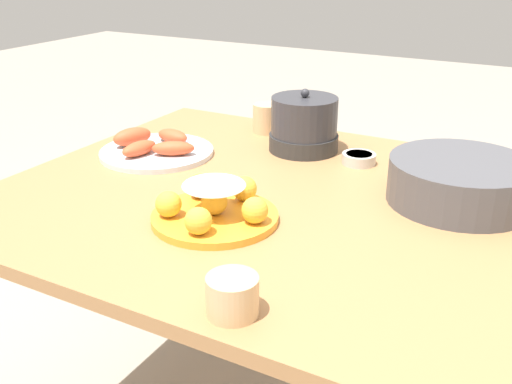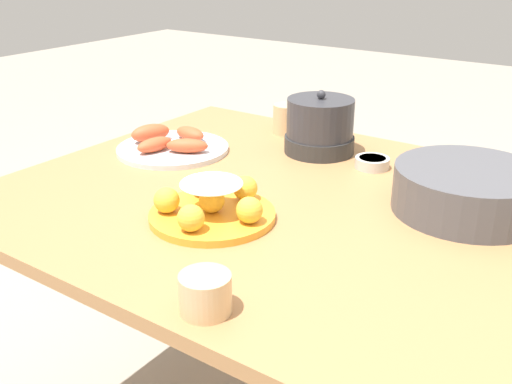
# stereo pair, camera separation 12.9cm
# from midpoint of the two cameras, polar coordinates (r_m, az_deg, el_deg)

# --- Properties ---
(dining_table) EXTENTS (1.36, 1.06, 0.76)m
(dining_table) POSITION_cam_midpoint_polar(r_m,az_deg,el_deg) (1.40, 0.89, -3.97)
(dining_table) COLOR #A87547
(dining_table) RESTS_ON ground_plane
(cake_plate) EXTENTS (0.27, 0.27, 0.09)m
(cake_plate) POSITION_cam_midpoint_polar(r_m,az_deg,el_deg) (1.25, -6.96, -1.46)
(cake_plate) COLOR gold
(cake_plate) RESTS_ON dining_table
(serving_bowl) EXTENTS (0.32, 0.32, 0.10)m
(serving_bowl) POSITION_cam_midpoint_polar(r_m,az_deg,el_deg) (1.38, 16.42, 1.02)
(serving_bowl) COLOR #4C4C51
(serving_bowl) RESTS_ON dining_table
(sauce_bowl) EXTENTS (0.09, 0.09, 0.03)m
(sauce_bowl) POSITION_cam_midpoint_polar(r_m,az_deg,el_deg) (1.58, 7.48, 3.17)
(sauce_bowl) COLOR beige
(sauce_bowl) RESTS_ON dining_table
(seafood_platter) EXTENTS (0.31, 0.31, 0.06)m
(seafood_platter) POSITION_cam_midpoint_polar(r_m,az_deg,el_deg) (1.67, -11.82, 4.09)
(seafood_platter) COLOR silver
(seafood_platter) RESTS_ON dining_table
(cup_near) EXTENTS (0.08, 0.08, 0.07)m
(cup_near) POSITION_cam_midpoint_polar(r_m,az_deg,el_deg) (0.95, -6.22, -9.90)
(cup_near) COLOR #DBB27F
(cup_near) RESTS_ON dining_table
(cup_far) EXTENTS (0.09, 0.09, 0.09)m
(cup_far) POSITION_cam_midpoint_polar(r_m,az_deg,el_deg) (1.82, -0.97, 7.02)
(cup_far) COLOR #DBB27F
(cup_far) RESTS_ON dining_table
(warming_pot) EXTENTS (0.19, 0.19, 0.17)m
(warming_pot) POSITION_cam_midpoint_polar(r_m,az_deg,el_deg) (1.65, 2.36, 6.39)
(warming_pot) COLOR #2D2D2D
(warming_pot) RESTS_ON dining_table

